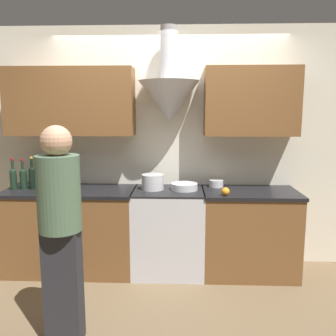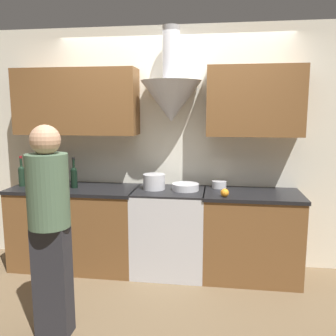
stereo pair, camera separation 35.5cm
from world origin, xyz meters
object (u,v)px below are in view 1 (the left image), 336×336
at_px(wine_bottle_6, 70,178).
at_px(mixing_bowl, 184,186).
at_px(wine_bottle_3, 41,177).
at_px(saucepan, 216,183).
at_px(stock_pot, 153,182).
at_px(person_foreground_left, 60,225).
at_px(wine_bottle_1, 23,177).
at_px(wine_bottle_2, 32,176).
at_px(orange_fruit, 225,191).
at_px(wine_bottle_0, 13,177).
at_px(wine_bottle_5, 60,177).
at_px(stove_range, 168,231).
at_px(wine_bottle_4, 51,178).

distance_m(wine_bottle_6, mixing_bowl, 1.20).
relative_size(wine_bottle_3, saucepan, 2.13).
height_order(stock_pot, person_foreground_left, person_foreground_left).
relative_size(wine_bottle_6, stock_pot, 1.42).
bearing_deg(saucepan, wine_bottle_1, -174.72).
relative_size(wine_bottle_2, orange_fruit, 4.30).
bearing_deg(wine_bottle_0, wine_bottle_3, 1.82).
xyz_separation_m(wine_bottle_5, mixing_bowl, (1.30, 0.03, -0.10)).
relative_size(stove_range, wine_bottle_6, 2.70).
xyz_separation_m(wine_bottle_2, person_foreground_left, (0.71, -1.20, -0.12)).
relative_size(wine_bottle_2, wine_bottle_4, 1.12).
xyz_separation_m(stove_range, mixing_bowl, (0.17, 0.03, 0.48)).
distance_m(wine_bottle_1, wine_bottle_6, 0.50).
xyz_separation_m(wine_bottle_2, mixing_bowl, (1.60, 0.03, -0.10)).
bearing_deg(wine_bottle_0, person_foreground_left, -52.72).
distance_m(wine_bottle_2, wine_bottle_6, 0.41).
bearing_deg(wine_bottle_4, wine_bottle_1, 176.08).
relative_size(wine_bottle_5, wine_bottle_6, 1.00).
bearing_deg(orange_fruit, wine_bottle_2, 173.94).
distance_m(wine_bottle_0, saucepan, 2.15).
height_order(wine_bottle_5, saucepan, wine_bottle_5).
bearing_deg(stove_range, wine_bottle_6, -178.51).
distance_m(stove_range, wine_bottle_0, 1.72).
bearing_deg(stove_range, wine_bottle_5, -179.86).
relative_size(wine_bottle_0, wine_bottle_6, 1.00).
relative_size(mixing_bowl, orange_fruit, 3.46).
height_order(wine_bottle_1, wine_bottle_5, wine_bottle_5).
xyz_separation_m(wine_bottle_0, mixing_bowl, (1.79, 0.05, -0.09)).
bearing_deg(wine_bottle_0, wine_bottle_1, 10.29).
relative_size(wine_bottle_1, saucepan, 2.08).
distance_m(wine_bottle_1, saucepan, 2.05).
relative_size(wine_bottle_0, orange_fruit, 4.12).
bearing_deg(wine_bottle_3, wine_bottle_4, -6.86).
distance_m(wine_bottle_0, mixing_bowl, 1.80).
bearing_deg(wine_bottle_5, mixing_bowl, 1.32).
height_order(wine_bottle_4, mixing_bowl, wine_bottle_4).
bearing_deg(person_foreground_left, wine_bottle_4, 113.07).
height_order(stove_range, wine_bottle_4, wine_bottle_4).
distance_m(wine_bottle_1, orange_fruit, 2.11).
distance_m(wine_bottle_1, stock_pot, 1.36).
xyz_separation_m(stove_range, stock_pot, (-0.17, 0.03, 0.52)).
xyz_separation_m(saucepan, person_foreground_left, (-1.24, -1.39, -0.02)).
height_order(wine_bottle_2, wine_bottle_6, wine_bottle_2).
bearing_deg(wine_bottle_1, wine_bottle_2, 0.83).
distance_m(stove_range, stock_pot, 0.55).
relative_size(wine_bottle_2, mixing_bowl, 1.24).
relative_size(stove_range, person_foreground_left, 0.55).
height_order(wine_bottle_2, orange_fruit, wine_bottle_2).
relative_size(mixing_bowl, saucepan, 1.80).
xyz_separation_m(stock_pot, saucepan, (0.68, 0.16, -0.04)).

